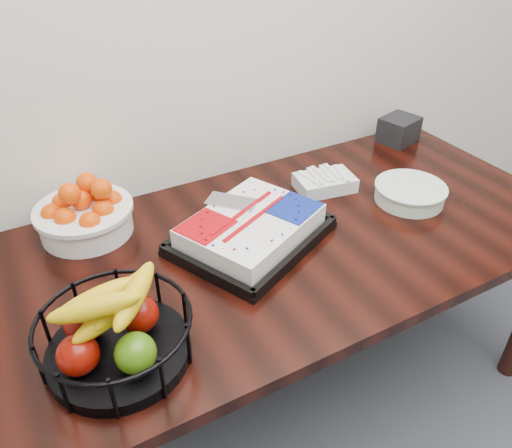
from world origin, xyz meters
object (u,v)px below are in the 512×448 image
fruit_basket (115,333)px  napkin_box (399,130)px  cake_tray (251,229)px  tangerine_bowl (84,210)px  plate_stack (410,193)px  table (297,253)px

fruit_basket → napkin_box: size_ratio=2.38×
cake_tray → tangerine_bowl: (-0.42, 0.29, 0.04)m
cake_tray → plate_stack: bearing=-5.7°
fruit_basket → napkin_box: (1.35, 0.57, -0.02)m
napkin_box → tangerine_bowl: bearing=-178.5°
plate_stack → fruit_basket: bearing=-169.8°
table → napkin_box: size_ratio=12.33×
fruit_basket → tangerine_bowl: bearing=84.2°
table → plate_stack: size_ratio=7.46×
fruit_basket → napkin_box: bearing=22.9°
table → napkin_box: (0.72, 0.35, 0.14)m
plate_stack → napkin_box: 0.48m
cake_tray → napkin_box: size_ratio=3.76×
table → plate_stack: bearing=-3.8°
table → cake_tray: 0.20m
tangerine_bowl → napkin_box: tangerine_bowl is taller
plate_stack → table: bearing=176.2°
tangerine_bowl → plate_stack: 1.07m
cake_tray → plate_stack: 0.59m
fruit_basket → plate_stack: fruit_basket is taller
fruit_basket → cake_tray: bearing=27.5°
tangerine_bowl → napkin_box: 1.30m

